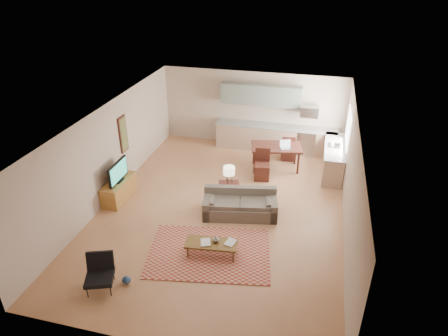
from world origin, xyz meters
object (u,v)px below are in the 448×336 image
(armchair, at_px, (99,275))
(tv_credenza, at_px, (119,190))
(coffee_table, at_px, (211,249))
(dining_table, at_px, (276,157))
(console_table, at_px, (229,193))
(sofa, at_px, (240,204))

(armchair, bearing_deg, tv_credenza, 90.89)
(coffee_table, height_order, dining_table, dining_table)
(coffee_table, height_order, console_table, console_table)
(sofa, height_order, armchair, armchair)
(console_table, bearing_deg, sofa, -66.13)
(coffee_table, relative_size, armchair, 1.62)
(sofa, xyz_separation_m, dining_table, (0.56, 2.90, 0.05))
(coffee_table, xyz_separation_m, tv_credenza, (-3.23, 1.72, 0.11))
(dining_table, bearing_deg, tv_credenza, -156.78)
(console_table, height_order, dining_table, dining_table)
(console_table, bearing_deg, dining_table, 51.47)
(coffee_table, bearing_deg, console_table, 86.70)
(sofa, xyz_separation_m, coffee_table, (-0.30, -1.75, -0.17))
(coffee_table, xyz_separation_m, dining_table, (0.86, 4.65, 0.22))
(tv_credenza, distance_m, console_table, 3.15)
(sofa, relative_size, console_table, 3.14)
(sofa, height_order, dining_table, dining_table)
(dining_table, bearing_deg, armchair, -126.80)
(armchair, xyz_separation_m, console_table, (1.84, 3.85, -0.05))
(sofa, distance_m, dining_table, 2.96)
(sofa, relative_size, dining_table, 1.29)
(console_table, bearing_deg, tv_credenza, 173.93)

